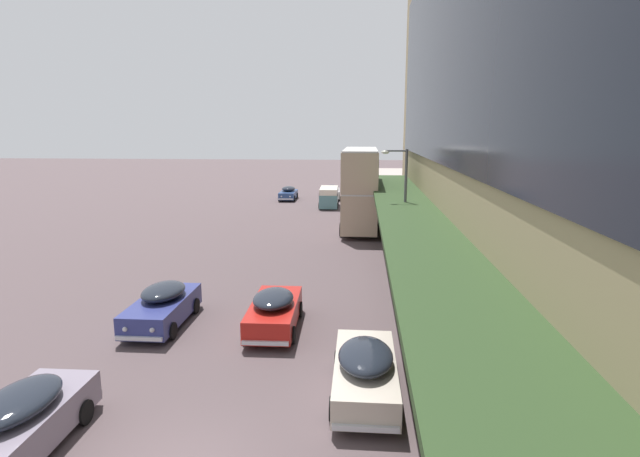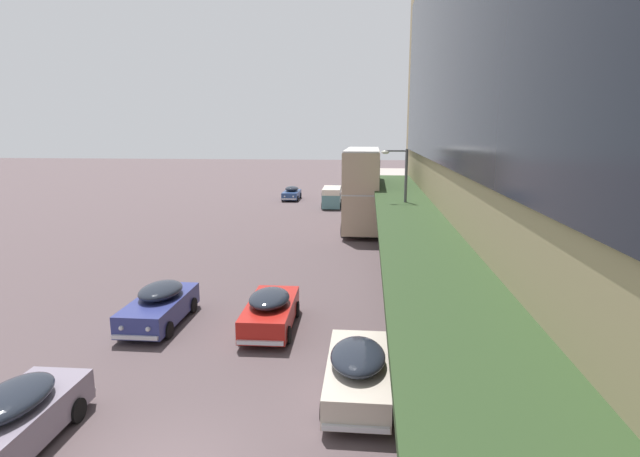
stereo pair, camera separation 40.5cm
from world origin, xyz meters
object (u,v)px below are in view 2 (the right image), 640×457
at_px(sedan_oncoming_rear, 8,423).
at_px(sedan_trailing_near, 368,182).
at_px(pedestrian_at_kerb, 484,456).
at_px(street_lamp, 402,196).
at_px(sedan_lead_near, 160,304).
at_px(sedan_lead_mid, 270,310).
at_px(fire_hydrant, 418,288).
at_px(transit_bus_kerbside_front, 362,186).
at_px(sedan_second_mid, 358,370).
at_px(sedan_second_near, 292,193).
at_px(sedan_oncoming_front, 335,192).
at_px(vw_van, 332,196).

xyz_separation_m(sedan_oncoming_rear, sedan_trailing_near, (8.36, 57.71, -0.07)).
bearing_deg(pedestrian_at_kerb, street_lamp, 91.36).
bearing_deg(sedan_lead_near, sedan_lead_mid, -1.75).
height_order(sedan_oncoming_rear, sedan_trailing_near, sedan_oncoming_rear).
bearing_deg(sedan_oncoming_rear, pedestrian_at_kerb, -3.85).
xyz_separation_m(sedan_lead_mid, fire_hydrant, (6.00, 4.19, -0.29)).
bearing_deg(sedan_lead_mid, transit_bus_kerbside_front, 81.06).
relative_size(street_lamp, fire_hydrant, 9.10).
height_order(sedan_second_mid, street_lamp, street_lamp).
bearing_deg(sedan_lead_mid, street_lamp, 62.00).
height_order(sedan_trailing_near, fire_hydrant, sedan_trailing_near).
distance_m(sedan_second_near, sedan_lead_near, 36.06).
bearing_deg(sedan_second_near, fire_hydrant, -71.51).
height_order(sedan_trailing_near, sedan_oncoming_front, sedan_oncoming_front).
distance_m(sedan_second_near, fire_hydrant, 33.75).
height_order(sedan_oncoming_rear, street_lamp, street_lamp).
relative_size(transit_bus_kerbside_front, sedan_lead_mid, 2.10).
bearing_deg(vw_van, sedan_trailing_near, 78.97).
relative_size(transit_bus_kerbside_front, sedan_lead_near, 2.09).
bearing_deg(sedan_trailing_near, pedestrian_at_kerb, -87.65).
bearing_deg(sedan_second_near, sedan_trailing_near, 58.14).
distance_m(sedan_second_mid, pedestrian_at_kerb, 4.93).
height_order(sedan_second_mid, pedestrian_at_kerb, pedestrian_at_kerb).
bearing_deg(transit_bus_kerbside_front, sedan_lead_mid, -98.94).
bearing_deg(sedan_lead_mid, sedan_trailing_near, 85.78).
relative_size(sedan_second_mid, pedestrian_at_kerb, 2.54).
bearing_deg(sedan_lead_near, fire_hydrant, 21.15).
xyz_separation_m(transit_bus_kerbside_front, sedan_oncoming_rear, (-7.89, -28.35, -2.54)).
relative_size(sedan_oncoming_front, vw_van, 1.08).
bearing_deg(sedan_second_near, sedan_oncoming_rear, -89.99).
height_order(transit_bus_kerbside_front, sedan_lead_near, transit_bus_kerbside_front).
bearing_deg(sedan_oncoming_rear, sedan_second_near, 90.01).
relative_size(sedan_trailing_near, sedan_oncoming_front, 0.92).
height_order(sedan_lead_near, street_lamp, street_lamp).
distance_m(transit_bus_kerbside_front, sedan_oncoming_rear, 29.54).
height_order(transit_bus_kerbside_front, sedan_second_near, transit_bus_kerbside_front).
bearing_deg(sedan_second_near, vw_van, -45.52).
relative_size(sedan_oncoming_front, fire_hydrant, 7.08).
xyz_separation_m(sedan_second_near, sedan_second_mid, (8.16, -40.80, 0.05)).
bearing_deg(street_lamp, sedan_lead_near, -134.09).
bearing_deg(vw_van, sedan_second_mid, -84.65).
height_order(sedan_oncoming_rear, vw_van, vw_van).
distance_m(transit_bus_kerbside_front, sedan_lead_near, 21.72).
bearing_deg(sedan_lead_near, transit_bus_kerbside_front, 69.20).
height_order(sedan_second_mid, sedan_oncoming_front, sedan_second_mid).
xyz_separation_m(sedan_oncoming_rear, street_lamp, (10.30, 18.58, 3.11)).
height_order(sedan_oncoming_rear, sedan_second_mid, sedan_second_mid).
height_order(transit_bus_kerbside_front, pedestrian_at_kerb, transit_bus_kerbside_front).
relative_size(transit_bus_kerbside_front, sedan_trailing_near, 2.07).
distance_m(sedan_lead_mid, sedan_oncoming_rear, 9.32).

